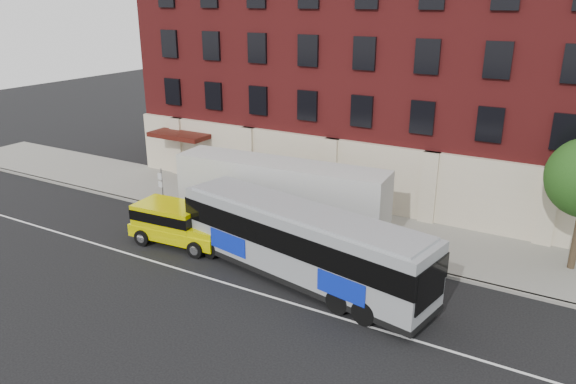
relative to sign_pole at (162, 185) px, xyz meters
The scene contains 9 objects.
ground 10.59m from the sign_pole, 35.87° to the right, with size 120.00×120.00×0.00m, color black.
sidewalk 9.07m from the sign_pole, 18.56° to the left, with size 60.00×6.00×0.15m, color gray.
kerb 8.61m from the sign_pole, ahead, with size 60.00×0.25×0.15m, color gray.
lane_line 10.31m from the sign_pole, 33.60° to the right, with size 60.00×0.12×0.01m, color silver.
building 15.03m from the sign_pole, 51.75° to the left, with size 30.00×12.10×15.00m.
sign_pole is the anchor object (origin of this frame).
city_bus 12.09m from the sign_pole, 17.74° to the right, with size 12.76×4.94×3.42m.
yellow_suv 5.27m from the sign_pole, 40.21° to the right, with size 5.48×2.66×2.06m.
shipping_container 7.91m from the sign_pole, ahead, with size 11.80×3.19×3.89m.
Camera 1 is at (13.37, -16.70, 11.92)m, focal length 33.87 mm.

